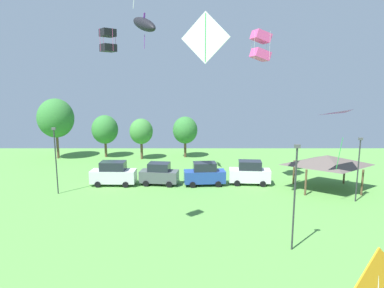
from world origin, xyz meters
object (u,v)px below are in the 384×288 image
Objects in this scene: parked_car_leftmost at (112,174)px; treeline_tree_2 at (140,132)px; kite_flying_0 at (351,123)px; kite_flying_6 at (204,38)px; treeline_tree_0 at (54,118)px; parked_car_rightmost_in_row at (248,173)px; treeline_tree_1 at (103,130)px; kite_flying_1 at (106,40)px; kite_flying_11 at (259,46)px; park_pavilion at (326,160)px; light_post_2 at (54,157)px; light_post_1 at (293,192)px; parked_car_third_from_left at (203,174)px; parked_car_second_from_left at (158,174)px; light_post_0 at (357,166)px; kite_flying_5 at (143,24)px; treeline_tree_3 at (184,130)px.

treeline_tree_2 is at bearing 86.14° from parked_car_leftmost.
kite_flying_6 is (-13.19, -17.79, 4.72)m from kite_flying_0.
kite_flying_0 is 0.80× the size of treeline_tree_2.
treeline_tree_2 is (12.32, -0.46, -1.86)m from treeline_tree_0.
treeline_tree_1 reaches higher than parked_car_rightmost_in_row.
kite_flying_1 is at bearing -123.43° from parked_car_rightmost_in_row.
kite_flying_11 reaches higher than treeline_tree_2.
kite_flying_1 is 25.05m from park_pavilion.
kite_flying_1 is 0.20× the size of light_post_2.
kite_flying_11 is at bearing -67.12° from parked_car_rightmost_in_row.
parked_car_leftmost is (-15.19, 1.07, -13.21)m from kite_flying_11.
light_post_1 is at bearing -119.03° from park_pavilion.
park_pavilion is at bearing -2.71° from kite_flying_11.
parked_car_rightmost_in_row is at bearing 107.58° from kite_flying_11.
kite_flying_6 is 27.01m from parked_car_third_from_left.
treeline_tree_0 reaches higher than treeline_tree_2.
treeline_tree_1 is (-14.21, 14.35, 2.90)m from parked_car_third_from_left.
treeline_tree_2 is (-3.73, 12.69, 2.85)m from parked_car_second_from_left.
kite_flying_1 is 0.86× the size of kite_flying_6.
light_post_1 is at bearing -30.14° from light_post_2.
treeline_tree_2 is (1.18, 12.88, 2.77)m from parked_car_leftmost.
parked_car_leftmost is 1.06× the size of parked_car_third_from_left.
kite_flying_0 is 1.57× the size of kite_flying_11.
kite_flying_1 is at bearing 117.44° from kite_flying_6.
treeline_tree_0 is (-34.85, 18.53, 2.48)m from light_post_0.
treeline_tree_2 is (5.57, -1.45, -0.09)m from treeline_tree_1.
kite_flying_5 is 16.33m from parked_car_third_from_left.
park_pavilion is at bearing 109.49° from light_post_0.
treeline_tree_1 reaches higher than parked_car_third_from_left.
parked_car_rightmost_in_row is at bearing 24.09° from kite_flying_5.
light_post_2 reaches higher than parked_car_third_from_left.
light_post_2 is 0.76× the size of treeline_tree_0.
kite_flying_11 is at bearing -44.89° from treeline_tree_2.
kite_flying_0 is 38.90m from treeline_tree_0.
treeline_tree_2 is (-14.00, 13.95, -10.45)m from kite_flying_11.
kite_flying_0 is 28.95m from treeline_tree_2.
treeline_tree_0 is at bearing 156.25° from park_pavilion.
treeline_tree_2 is (-22.54, 18.08, 0.62)m from light_post_0.
treeline_tree_0 is at bearing 133.27° from light_post_1.
kite_flying_1 reaches higher than park_pavilion.
parked_car_third_from_left is at bearing -170.62° from parked_car_rightmost_in_row.
kite_flying_5 is 0.78× the size of light_post_0.
park_pavilion is (19.07, 12.50, -10.38)m from kite_flying_1.
treeline_tree_3 is at bearing 11.31° from treeline_tree_2.
kite_flying_0 is 12.04m from parked_car_rightmost_in_row.
treeline_tree_0 is at bearing 148.70° from kite_flying_0.
parked_car_rightmost_in_row is at bearing 8.53° from parked_car_second_from_left.
light_post_2 is at bearing -147.84° from parked_car_leftmost.
treeline_tree_3 is at bearing 104.91° from light_post_1.
treeline_tree_0 is at bearing 117.79° from kite_flying_6.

